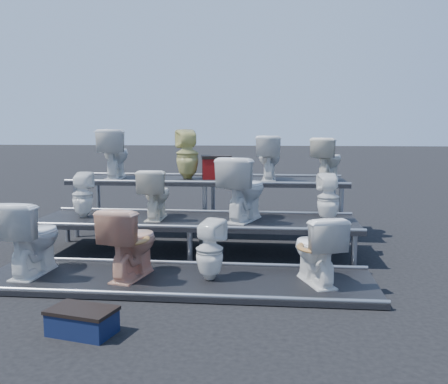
# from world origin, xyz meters

# --- Properties ---
(ground) EXTENTS (80.00, 80.00, 0.00)m
(ground) POSITION_xyz_m (0.00, 0.00, 0.00)
(ground) COLOR black
(ground) RESTS_ON ground
(tier_front) EXTENTS (4.20, 1.20, 0.06)m
(tier_front) POSITION_xyz_m (0.00, -1.30, 0.03)
(tier_front) COLOR black
(tier_front) RESTS_ON ground
(tier_mid) EXTENTS (4.20, 1.20, 0.46)m
(tier_mid) POSITION_xyz_m (0.00, 0.00, 0.23)
(tier_mid) COLOR black
(tier_mid) RESTS_ON ground
(tier_back) EXTENTS (4.20, 1.20, 0.86)m
(tier_back) POSITION_xyz_m (0.00, 1.30, 0.43)
(tier_back) COLOR black
(tier_back) RESTS_ON ground
(toilet_0) EXTENTS (0.50, 0.83, 0.82)m
(toilet_0) POSITION_xyz_m (-1.61, -1.30, 0.47)
(toilet_0) COLOR white
(toilet_0) RESTS_ON tier_front
(toilet_1) EXTENTS (0.58, 0.83, 0.77)m
(toilet_1) POSITION_xyz_m (-0.50, -1.30, 0.45)
(toilet_1) COLOR tan
(toilet_1) RESTS_ON tier_front
(toilet_2) EXTENTS (0.38, 0.39, 0.64)m
(toilet_2) POSITION_xyz_m (0.36, -1.30, 0.38)
(toilet_2) COLOR white
(toilet_2) RESTS_ON tier_front
(toilet_3) EXTENTS (0.62, 0.80, 0.72)m
(toilet_3) POSITION_xyz_m (1.47, -1.30, 0.42)
(toilet_3) COLOR white
(toilet_3) RESTS_ON tier_front
(toilet_4) EXTENTS (0.29, 0.30, 0.61)m
(toilet_4) POSITION_xyz_m (-1.54, 0.00, 0.76)
(toilet_4) COLOR white
(toilet_4) RESTS_ON tier_mid
(toilet_5) EXTENTS (0.38, 0.65, 0.66)m
(toilet_5) POSITION_xyz_m (-0.54, 0.00, 0.79)
(toilet_5) COLOR white
(toilet_5) RESTS_ON tier_mid
(toilet_6) EXTENTS (0.70, 0.92, 0.83)m
(toilet_6) POSITION_xyz_m (0.63, 0.00, 0.88)
(toilet_6) COLOR white
(toilet_6) RESTS_ON tier_mid
(toilet_7) EXTENTS (0.31, 0.32, 0.62)m
(toilet_7) POSITION_xyz_m (1.71, 0.00, 0.77)
(toilet_7) COLOR white
(toilet_7) RESTS_ON tier_mid
(toilet_8) EXTENTS (0.52, 0.81, 0.77)m
(toilet_8) POSITION_xyz_m (-1.51, 1.30, 1.25)
(toilet_8) COLOR white
(toilet_8) RESTS_ON tier_back
(toilet_9) EXTENTS (0.46, 0.46, 0.78)m
(toilet_9) POSITION_xyz_m (-0.34, 1.30, 1.25)
(toilet_9) COLOR #CEC979
(toilet_9) RESTS_ON tier_back
(toilet_10) EXTENTS (0.39, 0.67, 0.68)m
(toilet_10) POSITION_xyz_m (0.93, 1.30, 1.20)
(toilet_10) COLOR white
(toilet_10) RESTS_ON tier_back
(toilet_11) EXTENTS (0.59, 0.73, 0.65)m
(toilet_11) POSITION_xyz_m (1.82, 1.30, 1.19)
(toilet_11) COLOR white
(toilet_11) RESTS_ON tier_back
(red_crate) EXTENTS (0.49, 0.42, 0.31)m
(red_crate) POSITION_xyz_m (0.10, 1.40, 1.02)
(red_crate) COLOR maroon
(red_crate) RESTS_ON tier_back
(step_stool) EXTENTS (0.57, 0.42, 0.18)m
(step_stool) POSITION_xyz_m (-0.50, -2.67, 0.09)
(step_stool) COLOR #0F1736
(step_stool) RESTS_ON ground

